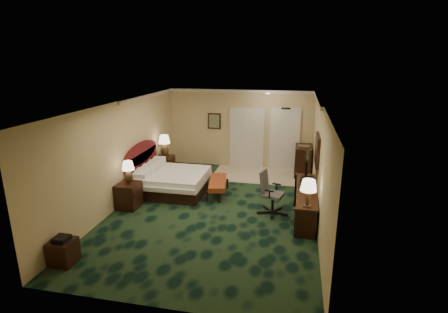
% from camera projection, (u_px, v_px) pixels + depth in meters
% --- Properties ---
extents(floor, '(5.00, 7.50, 0.00)m').
position_uv_depth(floor, '(215.00, 209.00, 8.98)').
color(floor, black).
rests_on(floor, ground).
extents(ceiling, '(5.00, 7.50, 0.00)m').
position_uv_depth(ceiling, '(215.00, 104.00, 8.23)').
color(ceiling, white).
rests_on(ceiling, wall_back).
extents(wall_back, '(5.00, 0.00, 2.70)m').
position_uv_depth(wall_back, '(240.00, 129.00, 12.13)').
color(wall_back, '#C8B789').
rests_on(wall_back, ground).
extents(wall_front, '(5.00, 0.00, 2.70)m').
position_uv_depth(wall_front, '(156.00, 230.00, 5.08)').
color(wall_front, '#C8B789').
rests_on(wall_front, ground).
extents(wall_left, '(0.00, 7.50, 2.70)m').
position_uv_depth(wall_left, '(122.00, 153.00, 9.10)').
color(wall_left, '#C8B789').
rests_on(wall_left, ground).
extents(wall_right, '(0.00, 7.50, 2.70)m').
position_uv_depth(wall_right, '(320.00, 165.00, 8.11)').
color(wall_right, '#C8B789').
rests_on(wall_right, ground).
extents(crown_molding, '(5.00, 7.50, 0.10)m').
position_uv_depth(crown_molding, '(215.00, 106.00, 8.24)').
color(crown_molding, silver).
rests_on(crown_molding, wall_back).
extents(tile_patch, '(3.20, 1.70, 0.01)m').
position_uv_depth(tile_patch, '(262.00, 175.00, 11.53)').
color(tile_patch, beige).
rests_on(tile_patch, ground).
extents(headboard, '(0.12, 2.00, 1.40)m').
position_uv_depth(headboard, '(142.00, 166.00, 10.21)').
color(headboard, '#4D0C15').
rests_on(headboard, ground).
extents(entry_door, '(1.02, 0.06, 2.18)m').
position_uv_depth(entry_door, '(284.00, 140.00, 11.88)').
color(entry_door, silver).
rests_on(entry_door, ground).
extents(closet_doors, '(1.20, 0.06, 2.10)m').
position_uv_depth(closet_doors, '(247.00, 138.00, 12.13)').
color(closet_doors, silver).
rests_on(closet_doors, ground).
extents(wall_art, '(0.45, 0.06, 0.55)m').
position_uv_depth(wall_art, '(214.00, 121.00, 12.20)').
color(wall_art, '#46614F').
rests_on(wall_art, wall_back).
extents(wall_mirror, '(0.05, 0.95, 0.75)m').
position_uv_depth(wall_mirror, '(317.00, 150.00, 8.63)').
color(wall_mirror, white).
rests_on(wall_mirror, wall_right).
extents(bed, '(1.87, 1.73, 0.59)m').
position_uv_depth(bed, '(173.00, 182.00, 10.06)').
color(bed, white).
rests_on(bed, ground).
extents(nightstand_near, '(0.52, 0.60, 0.65)m').
position_uv_depth(nightstand_near, '(129.00, 195.00, 9.00)').
color(nightstand_near, black).
rests_on(nightstand_near, ground).
extents(nightstand_far, '(0.53, 0.61, 0.66)m').
position_uv_depth(nightstand_far, '(165.00, 166.00, 11.38)').
color(nightstand_far, black).
rests_on(nightstand_far, ground).
extents(lamp_near, '(0.39, 0.39, 0.59)m').
position_uv_depth(lamp_near, '(128.00, 172.00, 8.84)').
color(lamp_near, black).
rests_on(lamp_near, nightstand_near).
extents(lamp_far, '(0.45, 0.45, 0.70)m').
position_uv_depth(lamp_far, '(164.00, 146.00, 11.22)').
color(lamp_far, black).
rests_on(lamp_far, nightstand_far).
extents(bed_bench, '(0.65, 1.34, 0.43)m').
position_uv_depth(bed_bench, '(218.00, 187.00, 9.85)').
color(bed_bench, brown).
rests_on(bed_bench, ground).
extents(side_table, '(0.44, 0.44, 0.48)m').
position_uv_depth(side_table, '(63.00, 252.00, 6.57)').
color(side_table, black).
rests_on(side_table, ground).
extents(desk, '(0.52, 2.40, 0.69)m').
position_uv_depth(desk, '(305.00, 203.00, 8.52)').
color(desk, black).
rests_on(desk, ground).
extents(tv, '(0.13, 0.95, 0.74)m').
position_uv_depth(tv, '(307.00, 166.00, 8.98)').
color(tv, black).
rests_on(tv, desk).
extents(desk_lamp, '(0.35, 0.35, 0.61)m').
position_uv_depth(desk_lamp, '(308.00, 193.00, 7.38)').
color(desk_lamp, black).
rests_on(desk_lamp, desk).
extents(desk_chair, '(0.76, 0.74, 1.08)m').
position_uv_depth(desk_chair, '(273.00, 193.00, 8.60)').
color(desk_chair, '#4B4B4F').
rests_on(desk_chair, ground).
extents(minibar, '(0.52, 0.93, 0.98)m').
position_uv_depth(minibar, '(303.00, 161.00, 11.42)').
color(minibar, black).
rests_on(minibar, ground).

